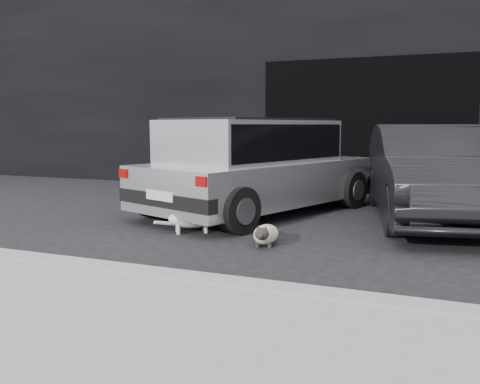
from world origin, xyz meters
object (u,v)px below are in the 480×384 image
at_px(second_car, 430,173).
at_px(cat_white, 195,217).
at_px(silver_hatchback, 255,162).
at_px(cat_siamese, 265,234).

xyz_separation_m(second_car, cat_white, (-2.65, -1.92, -0.47)).
bearing_deg(second_car, cat_white, -156.09).
relative_size(silver_hatchback, cat_siamese, 5.36).
bearing_deg(cat_siamese, cat_white, -26.71).
bearing_deg(cat_white, second_car, 92.66).
bearing_deg(silver_hatchback, cat_siamese, -46.31).
bearing_deg(silver_hatchback, cat_white, -77.09).
bearing_deg(cat_white, cat_siamese, 39.38).
bearing_deg(cat_siamese, silver_hatchback, -76.09).
distance_m(second_car, cat_siamese, 2.81).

